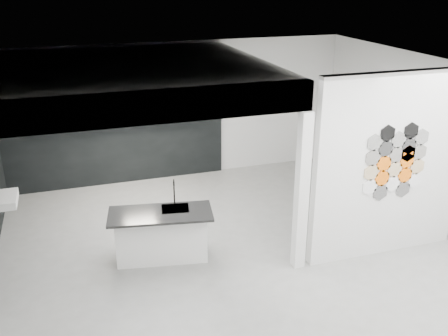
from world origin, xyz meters
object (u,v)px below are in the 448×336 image
bottle_dark (91,120)px  glass_vase (187,113)px  kitchen_island (161,234)px  partition_panel (390,167)px  wall_basin (3,200)px  glass_bowl (187,114)px  kettle (180,113)px  utensil_cup (85,122)px  stockpot (74,121)px

bottle_dark → glass_vase: bearing=0.0°
bottle_dark → kitchen_island: bearing=-76.9°
partition_panel → glass_vase: partition_panel is taller
wall_basin → glass_bowl: (3.39, 2.07, 0.52)m
kettle → utensil_cup: bearing=-168.4°
kitchen_island → stockpot: 3.37m
partition_panel → bottle_dark: size_ratio=16.80×
stockpot → bottle_dark: bearing=0.0°
partition_panel → utensil_cup: (-4.10, 3.87, -0.03)m
bottle_dark → utensil_cup: bearing=180.0°
partition_panel → wall_basin: 5.78m
bottle_dark → partition_panel: bearing=-44.2°
stockpot → kitchen_island: bearing=-71.3°
glass_bowl → stockpot: bearing=180.0°
kettle → utensil_cup: kettle is taller
glass_bowl → bottle_dark: (-1.90, 0.00, 0.03)m
stockpot → glass_vase: 2.22m
glass_vase → partition_panel: bearing=-61.8°
partition_panel → stockpot: partition_panel is taller
partition_panel → glass_vase: size_ratio=19.56×
glass_bowl → glass_vase: size_ratio=0.99×
glass_bowl → bottle_dark: bearing=180.0°
stockpot → kettle: 2.06m
kettle → kitchen_island: bearing=-97.1°
kitchen_island → glass_bowl: 3.41m
partition_panel → wall_basin: partition_panel is taller
glass_bowl → glass_vase: 0.02m
partition_panel → utensil_cup: size_ratio=26.32×
glass_vase → bottle_dark: size_ratio=0.86×
utensil_cup → partition_panel: bearing=-43.3°
wall_basin → bottle_dark: (1.49, 2.07, 0.55)m
utensil_cup → stockpot: bearing=180.0°
bottle_dark → kettle: bearing=0.0°
glass_vase → kettle: bearing=180.0°
glass_bowl → bottle_dark: 1.90m
bottle_dark → utensil_cup: bottle_dark is taller
stockpot → partition_panel: bearing=-42.0°
kitchen_island → glass_bowl: (1.19, 3.05, 0.96)m
kettle → glass_vase: kettle is taller
glass_bowl → utensil_cup: 2.02m
wall_basin → glass_bowl: size_ratio=4.21×
stockpot → utensil_cup: stockpot is taller
glass_bowl → bottle_dark: bottle_dark is taller
kettle → bottle_dark: bottle_dark is taller
kitchen_island → bottle_dark: (-0.71, 3.05, 0.99)m
stockpot → bottle_dark: 0.33m
wall_basin → kettle: 3.87m
kitchen_island → stockpot: size_ratio=6.42×
bottle_dark → utensil_cup: size_ratio=1.57×
kitchen_island → glass_vase: glass_vase is taller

